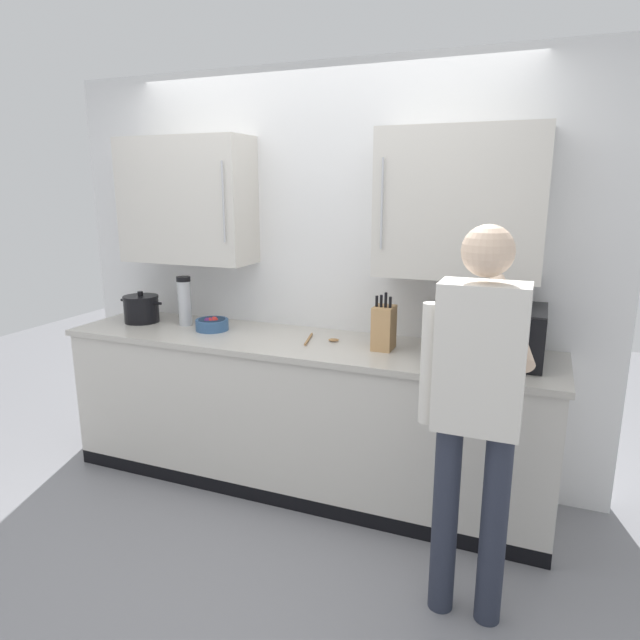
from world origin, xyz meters
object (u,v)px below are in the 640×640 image
fruit_bowl (212,324)px  person_figure (477,395)px  knife_block (384,327)px  thermos_flask (185,301)px  wooden_spoon (321,339)px  microwave_oven (488,333)px  stock_pot (141,309)px

fruit_bowl → person_figure: person_figure is taller
knife_block → person_figure: (0.60, -0.76, -0.04)m
knife_block → thermos_flask: bearing=177.9°
knife_block → person_figure: person_figure is taller
knife_block → person_figure: 0.97m
knife_block → fruit_bowl: bearing=179.9°
wooden_spoon → knife_block: 0.41m
microwave_oven → wooden_spoon: size_ratio=2.18×
stock_pot → microwave_oven: bearing=0.2°
thermos_flask → person_figure: 2.13m
microwave_oven → thermos_flask: size_ratio=1.61×
stock_pot → thermos_flask: size_ratio=1.01×
wooden_spoon → stock_pot: bearing=-179.8°
wooden_spoon → person_figure: size_ratio=0.14×
fruit_bowl → thermos_flask: thermos_flask is taller
wooden_spoon → knife_block: (0.39, -0.02, 0.12)m
wooden_spoon → person_figure: 1.26m
thermos_flask → person_figure: bearing=-22.4°
fruit_bowl → thermos_flask: 0.27m
fruit_bowl → person_figure: size_ratio=0.12×
wooden_spoon → stock_pot: size_ratio=0.73×
microwave_oven → fruit_bowl: bearing=-179.3°
thermos_flask → microwave_oven: bearing=-0.8°
wooden_spoon → thermos_flask: thermos_flask is taller
microwave_oven → wooden_spoon: (-0.95, -0.00, -0.13)m
stock_pot → thermos_flask: bearing=6.2°
knife_block → thermos_flask: 1.37m
wooden_spoon → fruit_bowl: bearing=-178.6°
microwave_oven → fruit_bowl: size_ratio=2.52×
microwave_oven → fruit_bowl: 1.69m
stock_pot → person_figure: size_ratio=0.19×
fruit_bowl → wooden_spoon: bearing=1.4°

